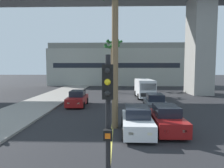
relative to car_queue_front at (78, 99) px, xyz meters
The scene contains 13 objects.
sidewalk_left 7.53m from the car_queue_front, 124.36° to the right, with size 4.80×80.00×0.15m, color gray.
lane_stripe_center 4.23m from the car_queue_front, 25.60° to the left, with size 0.14×56.00×0.01m, color #DBCC4C.
pier_building_backdrop 26.40m from the car_queue_front, 81.72° to the left, with size 29.46×8.04×9.13m.
car_queue_front is the anchor object (origin of this frame).
car_queue_second 9.92m from the car_queue_front, 57.92° to the right, with size 1.88×4.12×1.56m.
car_queue_third 7.83m from the car_queue_front, 17.79° to the right, with size 1.94×4.15×1.56m.
car_queue_fourth 10.67m from the car_queue_front, 48.16° to the right, with size 1.84×4.10×1.56m.
delivery_van 9.51m from the car_queue_front, 36.88° to the left, with size 2.27×5.30×2.36m.
traffic_light_median_near 16.36m from the car_queue_front, 76.17° to the right, with size 0.24×0.37×4.20m.
traffic_light_median_far 5.06m from the car_queue_front, 44.70° to the left, with size 0.24×0.37×4.20m.
palm_tree_near_median 13.15m from the car_queue_front, 74.53° to the left, with size 2.63×2.77×7.63m.
palm_tree_mid_median 20.32m from the car_queue_front, 79.67° to the left, with size 3.27×3.31×9.28m.
palm_tree_far_median 10.89m from the car_queue_front, 62.30° to the right, with size 3.52×3.54×9.33m.
Camera 1 is at (0.33, 1.98, 3.91)m, focal length 32.19 mm.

